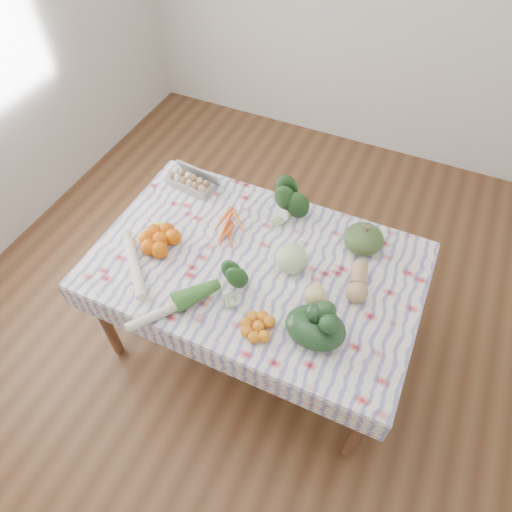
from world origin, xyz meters
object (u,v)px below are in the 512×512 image
Objects in this scene: egg_carton at (190,183)px; butternut_squash at (358,282)px; dining_table at (256,273)px; cabbage at (291,259)px; grapefruit at (316,296)px; kabocha_squash at (364,239)px.

butternut_squash is at bearing -7.46° from egg_carton.
cabbage reaches higher than dining_table.
grapefruit reaches higher than dining_table.
cabbage is at bearing -135.19° from kabocha_squash.
butternut_squash is 2.13× the size of grapefruit.
kabocha_squash is 0.27m from butternut_squash.
egg_carton is 1.04m from grapefruit.
dining_table is at bearing -23.75° from egg_carton.
egg_carton reaches higher than dining_table.
kabocha_squash is at bearing 35.51° from dining_table.
egg_carton is 1.39× the size of kabocha_squash.
dining_table is at bearing 176.83° from butternut_squash.
butternut_squash is (1.10, -0.29, 0.01)m from egg_carton.
kabocha_squash is at bearing 75.84° from grapefruit.
kabocha_squash is 1.30× the size of cabbage.
kabocha_squash is 1.92× the size of grapefruit.
cabbage reaches higher than butternut_squash.
cabbage is 0.34m from butternut_squash.
kabocha_squash is (1.05, -0.03, 0.03)m from egg_carton.
butternut_squash is at bearing -78.80° from kabocha_squash.
kabocha_squash is at bearing 44.81° from cabbage.
cabbage is at bearing 173.33° from butternut_squash.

